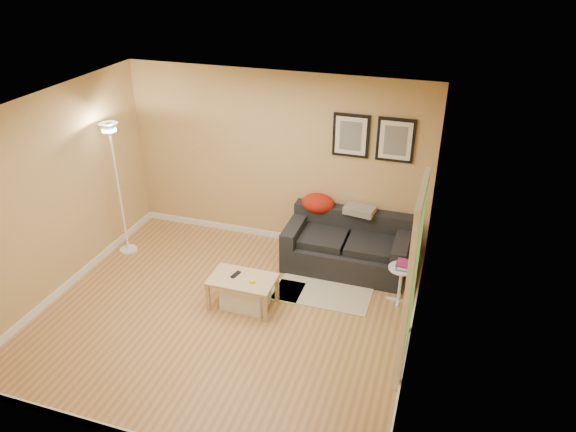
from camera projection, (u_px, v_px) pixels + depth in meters
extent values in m
plane|color=#B5834D|center=(225.00, 314.00, 6.70)|extent=(4.50, 4.50, 0.00)
plane|color=white|center=(211.00, 111.00, 5.49)|extent=(4.50, 4.50, 0.00)
plane|color=tan|center=(276.00, 160.00, 7.78)|extent=(4.50, 0.00, 4.50)
plane|color=tan|center=(118.00, 333.00, 4.41)|extent=(4.50, 0.00, 4.50)
plane|color=tan|center=(54.00, 196.00, 6.71)|extent=(0.00, 4.00, 4.00)
plane|color=tan|center=(420.00, 255.00, 5.48)|extent=(0.00, 4.00, 4.00)
cube|color=white|center=(277.00, 235.00, 8.35)|extent=(4.50, 0.02, 0.10)
cube|color=white|center=(74.00, 279.00, 7.29)|extent=(0.02, 4.00, 0.10)
cube|color=white|center=(407.00, 349.00, 6.07)|extent=(0.02, 4.00, 0.10)
cube|color=#BEB396|center=(325.00, 289.00, 7.16)|extent=(1.25, 0.85, 0.01)
cube|color=#668C4C|center=(276.00, 289.00, 7.16)|extent=(0.70, 0.50, 0.01)
cube|color=black|center=(236.00, 274.00, 6.73)|extent=(0.09, 0.17, 0.02)
cylinder|color=yellow|center=(252.00, 281.00, 6.59)|extent=(0.07, 0.07, 0.03)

